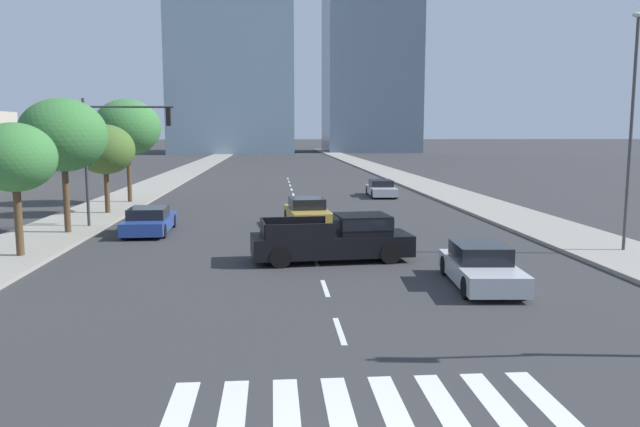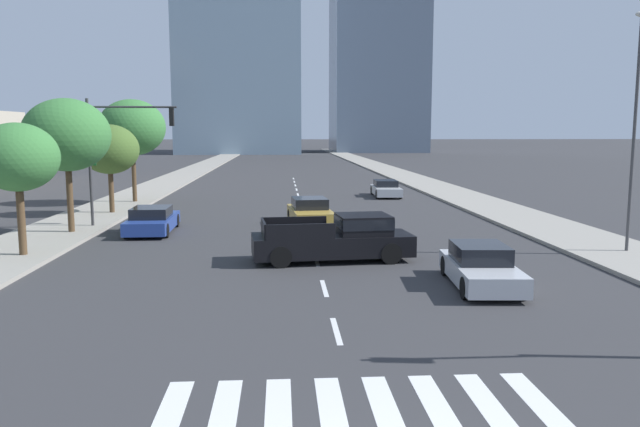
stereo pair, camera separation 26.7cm
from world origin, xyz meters
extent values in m
cube|color=gray|center=(11.63, 30.00, 0.07)|extent=(4.00, 260.00, 0.15)
cube|color=gray|center=(-11.63, 30.00, 0.07)|extent=(4.00, 260.00, 0.15)
cube|color=silver|center=(-3.15, 3.82, 0.00)|extent=(0.45, 2.43, 0.01)
cube|color=silver|center=(-2.25, 3.82, 0.00)|extent=(0.45, 2.43, 0.01)
cube|color=silver|center=(-1.35, 3.82, 0.00)|extent=(0.45, 2.43, 0.01)
cube|color=silver|center=(-0.45, 3.82, 0.00)|extent=(0.45, 2.43, 0.01)
cube|color=silver|center=(0.45, 3.82, 0.00)|extent=(0.45, 2.43, 0.01)
cube|color=silver|center=(1.35, 3.82, 0.00)|extent=(0.45, 2.43, 0.01)
cube|color=silver|center=(2.25, 3.82, 0.00)|extent=(0.45, 2.43, 0.01)
cube|color=silver|center=(3.15, 3.82, 0.00)|extent=(0.45, 2.43, 0.01)
cube|color=silver|center=(0.00, 7.82, 0.00)|extent=(0.14, 2.00, 0.01)
cube|color=silver|center=(0.00, 11.82, 0.00)|extent=(0.14, 2.00, 0.01)
cube|color=silver|center=(0.00, 15.82, 0.00)|extent=(0.14, 2.00, 0.01)
cube|color=silver|center=(0.00, 19.82, 0.00)|extent=(0.14, 2.00, 0.01)
cube|color=silver|center=(0.00, 23.82, 0.00)|extent=(0.14, 2.00, 0.01)
cube|color=silver|center=(0.00, 27.82, 0.00)|extent=(0.14, 2.00, 0.01)
cube|color=silver|center=(0.00, 31.82, 0.00)|extent=(0.14, 2.00, 0.01)
cube|color=silver|center=(0.00, 35.82, 0.00)|extent=(0.14, 2.00, 0.01)
cube|color=silver|center=(0.00, 39.82, 0.00)|extent=(0.14, 2.00, 0.01)
cube|color=silver|center=(0.00, 43.82, 0.00)|extent=(0.14, 2.00, 0.01)
cube|color=silver|center=(0.00, 47.82, 0.00)|extent=(0.14, 2.00, 0.01)
cube|color=silver|center=(0.00, 51.82, 0.00)|extent=(0.14, 2.00, 0.01)
cube|color=silver|center=(0.00, 55.82, 0.00)|extent=(0.14, 2.00, 0.01)
cube|color=black|center=(0.57, 15.77, 0.59)|extent=(5.92, 2.48, 0.75)
cube|color=black|center=(1.72, 15.88, 1.32)|extent=(2.01, 1.96, 0.70)
cube|color=black|center=(1.72, 15.88, 1.40)|extent=(2.03, 2.00, 0.39)
cube|color=black|center=(-0.78, 16.58, 1.25)|extent=(2.42, 0.31, 0.55)
cube|color=black|center=(-0.61, 14.72, 1.25)|extent=(2.42, 0.31, 0.55)
cube|color=black|center=(-1.90, 15.54, 1.25)|extent=(0.26, 1.87, 0.55)
cylinder|color=black|center=(2.44, 16.82, 0.38)|extent=(0.78, 0.33, 0.76)
cylinder|color=black|center=(2.60, 15.10, 0.38)|extent=(0.78, 0.33, 0.76)
cylinder|color=black|center=(-1.47, 16.45, 0.38)|extent=(0.78, 0.33, 0.76)
cylinder|color=black|center=(-1.30, 14.72, 0.38)|extent=(0.78, 0.33, 0.76)
cube|color=#B28E38|center=(0.18, 24.37, 0.50)|extent=(2.28, 4.70, 0.68)
cube|color=black|center=(0.16, 24.59, 1.11)|extent=(1.83, 2.19, 0.53)
cylinder|color=black|center=(1.17, 22.91, 0.32)|extent=(0.28, 0.66, 0.64)
cylinder|color=black|center=(-0.52, 22.75, 0.32)|extent=(0.28, 0.66, 0.64)
cylinder|color=black|center=(0.89, 25.98, 0.32)|extent=(0.28, 0.66, 0.64)
cylinder|color=black|center=(-0.80, 25.83, 0.32)|extent=(0.28, 0.66, 0.64)
cube|color=navy|center=(-7.27, 22.68, 0.45)|extent=(1.97, 4.67, 0.58)
cube|color=black|center=(-7.26, 22.45, 0.98)|extent=(1.69, 2.12, 0.48)
cylinder|color=black|center=(-8.15, 24.24, 0.32)|extent=(0.23, 0.64, 0.64)
cylinder|color=black|center=(-6.45, 24.27, 0.32)|extent=(0.23, 0.64, 0.64)
cylinder|color=black|center=(-8.08, 21.09, 0.32)|extent=(0.23, 0.64, 0.64)
cylinder|color=black|center=(-6.39, 21.12, 0.32)|extent=(0.23, 0.64, 0.64)
cube|color=#B7BABF|center=(4.76, 11.73, 0.45)|extent=(2.05, 4.39, 0.58)
cube|color=black|center=(4.77, 11.95, 1.00)|extent=(1.67, 2.03, 0.53)
cylinder|color=black|center=(5.44, 10.23, 0.32)|extent=(0.27, 0.65, 0.64)
cylinder|color=black|center=(3.87, 10.34, 0.32)|extent=(0.27, 0.65, 0.64)
cylinder|color=black|center=(5.65, 13.12, 0.32)|extent=(0.27, 0.65, 0.64)
cylinder|color=black|center=(4.08, 13.24, 0.32)|extent=(0.27, 0.65, 0.64)
cube|color=#B7BABF|center=(6.36, 37.98, 0.44)|extent=(1.94, 4.63, 0.56)
cube|color=black|center=(6.36, 38.20, 0.95)|extent=(1.64, 2.11, 0.46)
cylinder|color=black|center=(7.11, 36.39, 0.32)|extent=(0.24, 0.65, 0.64)
cylinder|color=black|center=(5.50, 36.45, 0.32)|extent=(0.24, 0.65, 0.64)
cylinder|color=black|center=(7.22, 39.50, 0.32)|extent=(0.24, 0.65, 0.64)
cylinder|color=black|center=(5.60, 39.56, 0.32)|extent=(0.24, 0.65, 0.64)
cylinder|color=#333335|center=(-10.43, 24.08, 3.20)|extent=(0.14, 0.14, 6.09)
cylinder|color=#333335|center=(-8.33, 24.08, 5.84)|extent=(4.20, 0.10, 0.10)
cube|color=black|center=(-6.48, 24.08, 5.39)|extent=(0.20, 0.28, 0.90)
sphere|color=red|center=(-6.48, 24.08, 5.69)|extent=(0.18, 0.18, 0.18)
sphere|color=orange|center=(-6.48, 24.08, 5.39)|extent=(0.18, 0.18, 0.18)
sphere|color=green|center=(-6.48, 24.08, 5.09)|extent=(0.18, 0.18, 0.18)
cube|color=#19662D|center=(-10.43, 24.08, 3.15)|extent=(0.60, 0.04, 0.18)
cylinder|color=#3F3F42|center=(11.93, 16.23, 4.48)|extent=(0.12, 0.12, 8.67)
cylinder|color=#4C3823|center=(-10.83, 16.92, 1.36)|extent=(0.28, 0.28, 2.42)
ellipsoid|color=#387538|center=(-10.83, 16.92, 3.75)|extent=(2.94, 2.94, 2.50)
cylinder|color=#4C3823|center=(-10.83, 22.24, 1.57)|extent=(0.28, 0.28, 2.84)
ellipsoid|color=#387538|center=(-10.83, 22.24, 4.53)|extent=(3.83, 3.83, 3.26)
cylinder|color=#4C3823|center=(-10.83, 29.07, 1.27)|extent=(0.28, 0.28, 2.25)
ellipsoid|color=#426028|center=(-10.83, 29.07, 3.70)|extent=(3.26, 3.26, 2.77)
cylinder|color=#4C3823|center=(-10.83, 34.57, 1.70)|extent=(0.28, 0.28, 3.10)
ellipsoid|color=#387538|center=(-10.83, 34.57, 4.95)|extent=(4.25, 4.25, 3.61)
camera|label=1|loc=(-1.54, -6.09, 4.65)|focal=34.49mm
camera|label=2|loc=(-1.28, -6.11, 4.65)|focal=34.49mm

